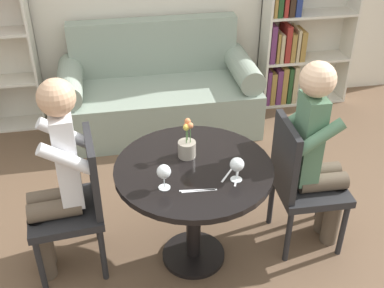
{
  "coord_description": "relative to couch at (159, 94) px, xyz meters",
  "views": [
    {
      "loc": [
        -0.41,
        -2.18,
        2.29
      ],
      "look_at": [
        0.0,
        0.05,
        0.83
      ],
      "focal_mm": 45.0,
      "sensor_mm": 36.0,
      "label": 1
    }
  ],
  "objects": [
    {
      "name": "ground_plane",
      "position": [
        0.0,
        -1.72,
        -0.31
      ],
      "size": [
        16.0,
        16.0,
        0.0
      ],
      "primitive_type": "plane",
      "color": "brown"
    },
    {
      "name": "round_table",
      "position": [
        0.0,
        -1.72,
        0.25
      ],
      "size": [
        0.91,
        0.91,
        0.71
      ],
      "color": "black",
      "rests_on": "ground_plane"
    },
    {
      "name": "couch",
      "position": [
        0.0,
        0.0,
        0.0
      ],
      "size": [
        1.74,
        0.8,
        0.92
      ],
      "color": "gray",
      "rests_on": "ground_plane"
    },
    {
      "name": "bookshelf_right",
      "position": [
        1.35,
        0.26,
        0.32
      ],
      "size": [
        0.87,
        0.28,
        1.35
      ],
      "color": "silver",
      "rests_on": "ground_plane"
    },
    {
      "name": "chair_left",
      "position": [
        -0.68,
        -1.62,
        0.18
      ],
      "size": [
        0.46,
        0.46,
        0.9
      ],
      "rotation": [
        0.0,
        0.0,
        -1.48
      ],
      "color": "#232326",
      "rests_on": "ground_plane"
    },
    {
      "name": "chair_right",
      "position": [
        0.68,
        -1.67,
        0.18
      ],
      "size": [
        0.43,
        0.43,
        0.9
      ],
      "rotation": [
        0.0,
        0.0,
        1.55
      ],
      "color": "#232326",
      "rests_on": "ground_plane"
    },
    {
      "name": "person_left",
      "position": [
        -0.77,
        -1.64,
        0.36
      ],
      "size": [
        0.44,
        0.36,
        1.27
      ],
      "rotation": [
        0.0,
        0.0,
        -1.48
      ],
      "color": "brown",
      "rests_on": "ground_plane"
    },
    {
      "name": "person_right",
      "position": [
        0.77,
        -1.68,
        0.37
      ],
      "size": [
        0.42,
        0.35,
        1.28
      ],
      "rotation": [
        0.0,
        0.0,
        1.55
      ],
      "color": "brown",
      "rests_on": "ground_plane"
    },
    {
      "name": "wine_glass_left",
      "position": [
        -0.19,
        -1.88,
        0.5
      ],
      "size": [
        0.08,
        0.08,
        0.14
      ],
      "color": "white",
      "rests_on": "round_table"
    },
    {
      "name": "wine_glass_right",
      "position": [
        0.21,
        -1.88,
        0.5
      ],
      "size": [
        0.08,
        0.08,
        0.14
      ],
      "color": "white",
      "rests_on": "round_table"
    },
    {
      "name": "flower_vase",
      "position": [
        -0.02,
        -1.6,
        0.47
      ],
      "size": [
        0.1,
        0.1,
        0.24
      ],
      "color": "#9E9384",
      "rests_on": "round_table"
    },
    {
      "name": "knife_left_setting",
      "position": [
        -0.01,
        -1.94,
        0.4
      ],
      "size": [
        0.19,
        0.02,
        0.0
      ],
      "color": "silver",
      "rests_on": "round_table"
    },
    {
      "name": "fork_left_setting",
      "position": [
        -0.02,
        -1.93,
        0.4
      ],
      "size": [
        0.19,
        0.03,
        0.0
      ],
      "color": "silver",
      "rests_on": "round_table"
    },
    {
      "name": "knife_right_setting",
      "position": [
        0.22,
        -1.85,
        0.4
      ],
      "size": [
        0.08,
        0.18,
        0.0
      ],
      "color": "silver",
      "rests_on": "round_table"
    },
    {
      "name": "fork_right_setting",
      "position": [
        0.18,
        -1.81,
        0.4
      ],
      "size": [
        0.12,
        0.16,
        0.0
      ],
      "color": "silver",
      "rests_on": "round_table"
    }
  ]
}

